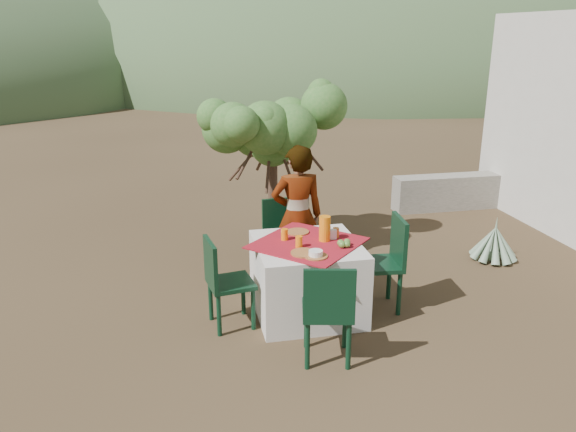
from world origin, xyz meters
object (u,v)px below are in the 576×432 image
(person, at_px, (297,216))
(chair_left, at_px, (223,279))
(agave, at_px, (494,243))
(table, at_px, (307,278))
(chair_near, at_px, (328,309))
(shrub_tree, at_px, (276,136))
(chair_right, at_px, (386,259))
(juice_pitcher, at_px, (325,229))
(chair_far, at_px, (282,234))

(person, bearing_deg, chair_left, 41.99)
(chair_left, relative_size, agave, 1.43)
(table, bearing_deg, chair_left, -172.62)
(chair_near, xyz_separation_m, shrub_tree, (0.08, 2.74, 0.98))
(chair_right, bearing_deg, agave, 122.88)
(chair_right, bearing_deg, juice_pitcher, -90.84)
(chair_right, xyz_separation_m, agave, (1.82, 0.94, -0.33))
(chair_left, xyz_separation_m, juice_pitcher, (1.03, 0.13, 0.39))
(agave, bearing_deg, chair_left, -163.96)
(juice_pitcher, bearing_deg, person, 99.42)
(agave, bearing_deg, juice_pitcher, -160.47)
(chair_far, distance_m, chair_left, 1.35)
(shrub_tree, xyz_separation_m, agave, (2.60, -0.92, -1.29))
(table, distance_m, chair_left, 0.87)
(person, height_order, juice_pitcher, person)
(agave, bearing_deg, table, -161.28)
(table, xyz_separation_m, chair_near, (-0.05, -0.93, 0.13))
(table, distance_m, shrub_tree, 2.13)
(shrub_tree, xyz_separation_m, juice_pitcher, (0.15, -1.79, -0.61))
(chair_near, relative_size, chair_right, 0.95)
(table, distance_m, person, 0.84)
(table, bearing_deg, person, 85.33)
(chair_near, distance_m, chair_right, 1.23)
(shrub_tree, bearing_deg, table, -90.96)
(chair_near, height_order, chair_right, chair_right)
(table, bearing_deg, chair_right, -3.49)
(chair_left, distance_m, chair_right, 1.67)
(chair_right, bearing_deg, shrub_tree, -151.65)
(chair_near, distance_m, person, 1.69)
(chair_right, xyz_separation_m, juice_pitcher, (-0.64, 0.07, 0.35))
(chair_near, height_order, juice_pitcher, juice_pitcher)
(chair_near, height_order, chair_left, chair_near)
(chair_right, relative_size, shrub_tree, 0.51)
(chair_near, relative_size, chair_left, 1.04)
(chair_left, distance_m, shrub_tree, 2.34)
(person, bearing_deg, chair_near, 85.69)
(juice_pitcher, bearing_deg, chair_right, -6.34)
(person, bearing_deg, shrub_tree, -89.07)
(shrub_tree, bearing_deg, chair_right, -67.15)
(chair_far, xyz_separation_m, chair_left, (-0.79, -1.09, -0.01))
(chair_far, bearing_deg, shrub_tree, 78.48)
(chair_right, xyz_separation_m, shrub_tree, (-0.78, 1.86, 0.96))
(chair_far, bearing_deg, person, -69.62)
(table, xyz_separation_m, chair_left, (-0.85, -0.11, 0.12))
(person, relative_size, juice_pitcher, 6.37)
(chair_far, distance_m, person, 0.40)
(chair_left, xyz_separation_m, shrub_tree, (0.88, 1.92, 1.00))
(chair_far, distance_m, juice_pitcher, 1.06)
(chair_near, height_order, agave, chair_near)
(table, height_order, chair_left, chair_left)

